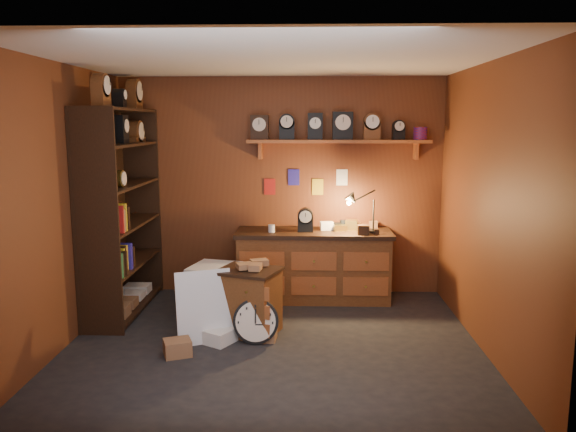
# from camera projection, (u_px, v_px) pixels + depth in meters

# --- Properties ---
(floor) EXTENTS (4.00, 4.00, 0.00)m
(floor) POSITION_uv_depth(u_px,v_px,m) (273.00, 345.00, 5.47)
(floor) COLOR black
(floor) RESTS_ON ground
(room_shell) EXTENTS (4.02, 3.62, 2.71)m
(room_shell) POSITION_uv_depth(u_px,v_px,m) (278.00, 168.00, 5.30)
(room_shell) COLOR brown
(room_shell) RESTS_ON ground
(shelving_unit) EXTENTS (0.47, 1.60, 2.58)m
(shelving_unit) POSITION_uv_depth(u_px,v_px,m) (118.00, 203.00, 6.29)
(shelving_unit) COLOR black
(shelving_unit) RESTS_ON ground
(workbench) EXTENTS (1.88, 0.66, 1.36)m
(workbench) POSITION_uv_depth(u_px,v_px,m) (314.00, 261.00, 6.83)
(workbench) COLOR brown
(workbench) RESTS_ON ground
(low_cabinet) EXTENTS (0.73, 0.67, 0.76)m
(low_cabinet) POSITION_uv_depth(u_px,v_px,m) (249.00, 298.00, 5.72)
(low_cabinet) COLOR brown
(low_cabinet) RESTS_ON ground
(big_round_clock) EXTENTS (0.45, 0.15, 0.45)m
(big_round_clock) POSITION_uv_depth(u_px,v_px,m) (256.00, 321.00, 5.49)
(big_round_clock) COLOR black
(big_round_clock) RESTS_ON ground
(white_panel) EXTENTS (0.57, 0.35, 0.73)m
(white_panel) POSITION_uv_depth(u_px,v_px,m) (205.00, 341.00, 5.55)
(white_panel) COLOR silver
(white_panel) RESTS_ON ground
(mini_fridge) EXTENTS (0.65, 0.67, 0.56)m
(mini_fridge) POSITION_uv_depth(u_px,v_px,m) (217.00, 290.00, 6.33)
(mini_fridge) COLOR silver
(mini_fridge) RESTS_ON ground
(floor_box_a) EXTENTS (0.30, 0.28, 0.15)m
(floor_box_a) POSITION_uv_depth(u_px,v_px,m) (178.00, 348.00, 5.21)
(floor_box_a) COLOR #90613F
(floor_box_a) RESTS_ON ground
(floor_box_b) EXTENTS (0.34, 0.35, 0.14)m
(floor_box_b) POSITION_uv_depth(u_px,v_px,m) (220.00, 336.00, 5.51)
(floor_box_b) COLOR white
(floor_box_b) RESTS_ON ground
(floor_box_c) EXTENTS (0.27, 0.24, 0.19)m
(floor_box_c) POSITION_uv_depth(u_px,v_px,m) (263.00, 330.00, 5.59)
(floor_box_c) COLOR #90613F
(floor_box_c) RESTS_ON ground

